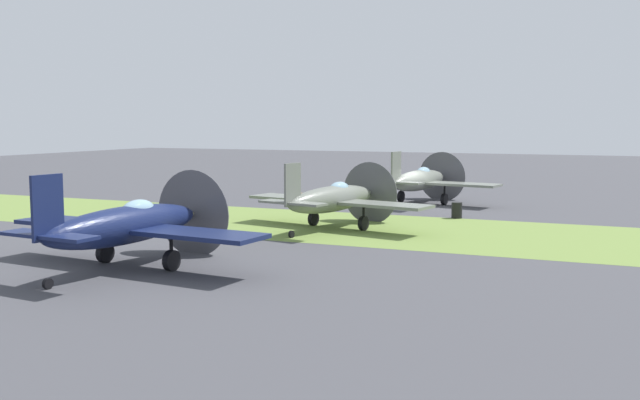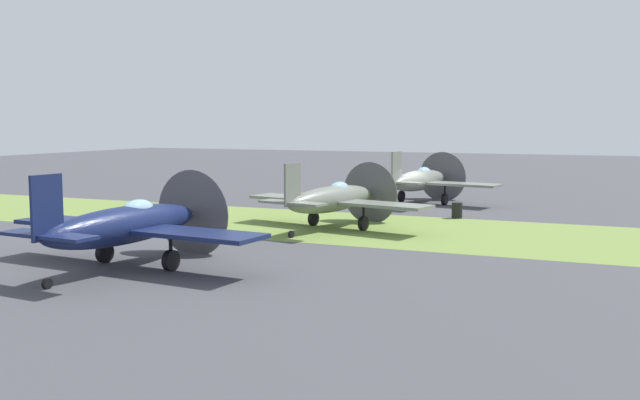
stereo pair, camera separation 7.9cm
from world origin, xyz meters
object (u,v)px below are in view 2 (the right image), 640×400
airplane_lead (421,180)px  fuel_drum (457,210)px  airplane_trail (129,225)px  ground_crew_chief (294,183)px  supply_crate (295,197)px  airplane_wingman (334,199)px

airplane_lead → fuel_drum: bearing=-48.5°
airplane_trail → ground_crew_chief: bearing=107.8°
airplane_lead → fuel_drum: (3.84, -6.18, -1.13)m
airplane_lead → airplane_trail: airplane_trail is taller
airplane_lead → airplane_trail: bearing=-90.0°
airplane_lead → supply_crate: (-8.10, -2.38, -1.26)m
airplane_wingman → fuel_drum: (4.89, 6.51, -1.09)m
fuel_drum → supply_crate: 12.53m
airplane_lead → ground_crew_chief: airplane_lead is taller
ground_crew_chief → airplane_trail: bearing=-138.0°
airplane_trail → fuel_drum: size_ratio=12.31×
ground_crew_chief → airplane_lead: bearing=-72.0°
airplane_wingman → airplane_trail: airplane_trail is taller
airplane_wingman → ground_crew_chief: size_ratio=6.02×
airplane_wingman → fuel_drum: size_ratio=11.57×
supply_crate → airplane_wingman: bearing=-55.6°
airplane_trail → supply_crate: (-3.83, 22.65, -1.33)m
airplane_wingman → ground_crew_chief: bearing=133.9°
airplane_wingman → airplane_trail: 12.76m
fuel_drum → ground_crew_chief: bearing=149.6°
airplane_trail → supply_crate: 23.01m
airplane_trail → fuel_drum: 20.56m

